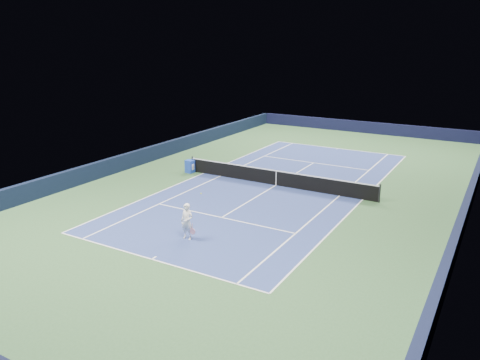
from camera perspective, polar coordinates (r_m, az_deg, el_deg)
The scene contains 19 objects.
ground at distance 29.40m, azimuth 4.41°, elevation -0.65°, with size 40.00×40.00×0.00m, color #2F532D.
wall_far at distance 47.46m, azimuth 14.96°, elevation 6.24°, with size 22.00×0.35×1.10m, color black.
wall_right at distance 26.67m, azimuth 25.90°, elevation -2.95°, with size 0.35×40.00×1.10m, color black.
wall_left at distance 35.11m, azimuth -11.70°, elevation 2.87°, with size 0.35×40.00×1.10m, color black.
court_surface at distance 29.40m, azimuth 4.41°, elevation -0.64°, with size 10.97×23.77×0.01m, color navy.
baseline_far at distance 40.09m, azimuth 11.84°, elevation 3.79°, with size 10.97×0.08×0.00m, color white.
baseline_near at distance 20.07m, azimuth -10.73°, elevation -9.46°, with size 10.97×0.08×0.00m, color white.
sideline_doubles_right at distance 27.61m, azimuth 14.72°, elevation -2.32°, with size 0.08×23.77×0.00m, color white.
sideline_doubles_left at distance 32.03m, azimuth -4.45°, elevation 0.84°, with size 0.08×23.77×0.00m, color white.
sideline_singles_right at distance 27.96m, azimuth 12.03°, elevation -1.89°, with size 0.08×23.77×0.00m, color white.
sideline_singles_left at distance 31.30m, azimuth -2.38°, elevation 0.50°, with size 0.08×23.77×0.00m, color white.
service_line_far at distance 35.06m, azimuth 8.97°, elevation 2.09°, with size 8.23×0.08×0.00m, color white.
service_line_near at distance 24.10m, azimuth -2.25°, elevation -4.59°, with size 8.23×0.08×0.00m, color white.
center_service_line at distance 29.39m, azimuth 4.41°, elevation -0.63°, with size 0.08×12.80×0.00m, color white.
center_mark_far at distance 39.95m, azimuth 11.77°, elevation 3.75°, with size 0.08×0.30×0.00m, color white.
center_mark_near at distance 20.17m, azimuth -10.45°, elevation -9.31°, with size 0.08×0.30×0.00m, color white.
tennis_net at distance 29.25m, azimuth 4.43°, elevation 0.29°, with size 12.90×0.10×1.07m.
sponsor_cube at distance 32.19m, azimuth -6.12°, elevation 1.67°, with size 0.62×0.54×0.88m.
tennis_player at distance 21.42m, azimuth -6.46°, elevation -5.07°, with size 0.79×1.24×1.95m.
Camera 1 is at (12.03, -25.34, 8.80)m, focal length 35.00 mm.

